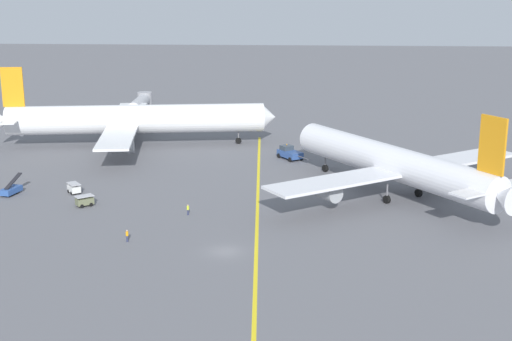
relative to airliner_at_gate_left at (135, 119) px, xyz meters
name	(u,v)px	position (x,y,z in m)	size (l,w,h in m)	color
ground_plane	(225,251)	(25.20, -60.38, -5.61)	(600.00, 600.00, 0.00)	slate
taxiway_stripe	(257,227)	(28.73, -50.38, -5.61)	(0.50, 120.00, 0.01)	yellow
airliner_at_gate_left	(135,119)	(0.00, 0.00, 0.00)	(59.14, 50.06, 16.86)	white
airliner_being_pushed	(393,163)	(49.78, -33.96, -0.13)	(43.29, 43.14, 16.32)	silver
pushback_tug	(290,153)	(32.80, -9.84, -4.42)	(6.21, 7.82, 2.82)	#2D4C8C
gse_belt_loader_portside	(11,190)	(-12.51, -36.89, -4.79)	(2.69, 5.07, 3.02)	#2D5199
gse_baggage_cart_trailing	(85,201)	(1.35, -42.37, -4.75)	(3.12, 2.93, 1.71)	#666B4C
gse_baggage_cart_near_cluster	(74,188)	(-2.41, -35.58, -4.75)	(2.89, 3.13, 1.71)	silver
ground_crew_wing_walker_right	(127,236)	(11.62, -57.57, -4.73)	(0.36, 0.36, 1.69)	#2D3351
ground_crew_marshaller_foreground	(188,210)	(18.08, -45.73, -4.77)	(0.36, 0.36, 1.63)	#2D3351
jet_bridge	(141,103)	(-5.17, 29.84, -1.48)	(3.99, 17.15, 5.91)	#B7B7BC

